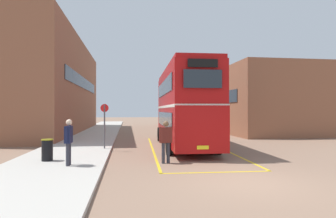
{
  "coord_description": "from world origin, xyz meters",
  "views": [
    {
      "loc": [
        -3.62,
        -8.36,
        2.24
      ],
      "look_at": [
        -0.59,
        12.69,
        2.33
      ],
      "focal_mm": 30.2,
      "sensor_mm": 36.0,
      "label": 1
    }
  ],
  "objects_px": {
    "double_decker_bus": "(184,106)",
    "pedestrian_waiting_near": "(69,138)",
    "bus_stop_sign": "(105,121)",
    "litter_bin": "(47,150)",
    "pedestrian_boarding": "(166,138)",
    "single_deck_bus": "(181,115)"
  },
  "relations": [
    {
      "from": "pedestrian_waiting_near",
      "to": "double_decker_bus",
      "type": "bearing_deg",
      "value": 46.5
    },
    {
      "from": "single_deck_bus",
      "to": "litter_bin",
      "type": "distance_m",
      "value": 28.08
    },
    {
      "from": "double_decker_bus",
      "to": "pedestrian_boarding",
      "type": "relative_size",
      "value": 5.97
    },
    {
      "from": "bus_stop_sign",
      "to": "double_decker_bus",
      "type": "bearing_deg",
      "value": 15.24
    },
    {
      "from": "pedestrian_boarding",
      "to": "litter_bin",
      "type": "xyz_separation_m",
      "value": [
        -4.9,
        0.51,
        -0.45
      ]
    },
    {
      "from": "double_decker_bus",
      "to": "pedestrian_waiting_near",
      "type": "xyz_separation_m",
      "value": [
        -5.66,
        -5.96,
        -1.35
      ]
    },
    {
      "from": "single_deck_bus",
      "to": "pedestrian_waiting_near",
      "type": "xyz_separation_m",
      "value": [
        -9.48,
        -27.15,
        -0.48
      ]
    },
    {
      "from": "double_decker_bus",
      "to": "pedestrian_boarding",
      "type": "height_order",
      "value": "double_decker_bus"
    },
    {
      "from": "pedestrian_waiting_near",
      "to": "bus_stop_sign",
      "type": "relative_size",
      "value": 0.72
    },
    {
      "from": "double_decker_bus",
      "to": "single_deck_bus",
      "type": "xyz_separation_m",
      "value": [
        3.82,
        21.19,
        -0.87
      ]
    },
    {
      "from": "double_decker_bus",
      "to": "pedestrian_waiting_near",
      "type": "bearing_deg",
      "value": -133.5
    },
    {
      "from": "pedestrian_boarding",
      "to": "pedestrian_waiting_near",
      "type": "xyz_separation_m",
      "value": [
        -3.82,
        -0.65,
        0.12
      ]
    },
    {
      "from": "double_decker_bus",
      "to": "pedestrian_waiting_near",
      "type": "distance_m",
      "value": 8.33
    },
    {
      "from": "single_deck_bus",
      "to": "bus_stop_sign",
      "type": "xyz_separation_m",
      "value": [
        -8.51,
        -22.47,
        -0.02
      ]
    },
    {
      "from": "double_decker_bus",
      "to": "litter_bin",
      "type": "xyz_separation_m",
      "value": [
        -6.74,
        -4.8,
        -1.92
      ]
    },
    {
      "from": "double_decker_bus",
      "to": "single_deck_bus",
      "type": "bearing_deg",
      "value": 79.78
    },
    {
      "from": "pedestrian_waiting_near",
      "to": "bus_stop_sign",
      "type": "bearing_deg",
      "value": 78.31
    },
    {
      "from": "double_decker_bus",
      "to": "litter_bin",
      "type": "bearing_deg",
      "value": -144.51
    },
    {
      "from": "pedestrian_waiting_near",
      "to": "bus_stop_sign",
      "type": "distance_m",
      "value": 4.8
    },
    {
      "from": "litter_bin",
      "to": "bus_stop_sign",
      "type": "bearing_deg",
      "value": 59.84
    },
    {
      "from": "pedestrian_waiting_near",
      "to": "litter_bin",
      "type": "relative_size",
      "value": 1.95
    },
    {
      "from": "single_deck_bus",
      "to": "litter_bin",
      "type": "relative_size",
      "value": 9.66
    }
  ]
}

